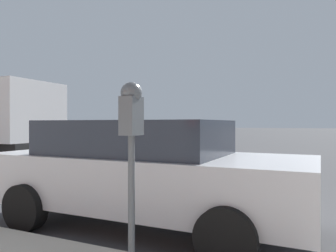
# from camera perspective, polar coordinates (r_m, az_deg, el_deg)

# --- Properties ---
(ground_plane) EXTENTS (220.00, 220.00, 0.00)m
(ground_plane) POSITION_cam_1_polar(r_m,az_deg,el_deg) (5.64, 1.92, -14.51)
(ground_plane) COLOR #424244
(parking_meter) EXTENTS (0.21, 0.19, 1.66)m
(parking_meter) POSITION_cam_1_polar(r_m,az_deg,el_deg) (2.89, -6.39, -0.04)
(parking_meter) COLOR #4C5156
(parking_meter) RESTS_ON sidewalk
(car_silver) EXTENTS (2.01, 4.45, 1.50)m
(car_silver) POSITION_cam_1_polar(r_m,az_deg,el_deg) (4.69, -4.12, -7.63)
(car_silver) COLOR #B7BABF
(car_silver) RESTS_ON ground_plane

